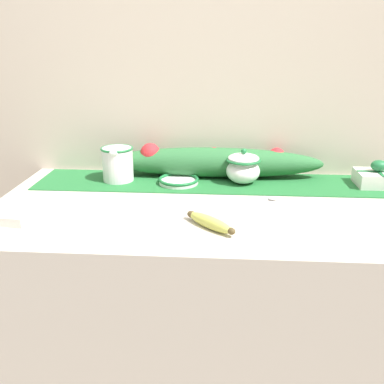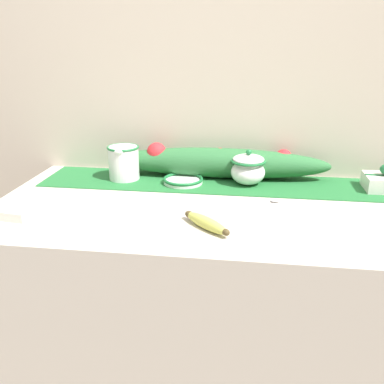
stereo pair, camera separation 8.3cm
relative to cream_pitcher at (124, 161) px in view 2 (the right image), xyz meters
name	(u,v)px [view 2 (the right image)]	position (x,y,z in m)	size (l,w,h in m)	color
countertop	(210,326)	(0.34, -0.21, -0.51)	(1.35, 0.68, 0.89)	beige
back_wall	(223,87)	(0.34, 0.15, 0.25)	(2.15, 0.04, 2.40)	beige
table_runner	(218,183)	(0.34, 0.00, -0.07)	(1.24, 0.24, 0.00)	#236B33
cream_pitcher	(124,161)	(0.00, 0.00, 0.00)	(0.11, 0.13, 0.12)	white
sugar_bowl	(248,169)	(0.44, 0.00, -0.01)	(0.12, 0.12, 0.12)	white
small_dish	(183,180)	(0.22, -0.02, -0.05)	(0.14, 0.14, 0.02)	white
banana	(206,223)	(0.34, -0.38, -0.05)	(0.14, 0.14, 0.03)	#CCD156
spoon	(269,201)	(0.51, -0.16, -0.06)	(0.19, 0.07, 0.01)	silver
napkin_stack	(16,209)	(-0.22, -0.36, -0.05)	(0.13, 0.13, 0.03)	silver
poinsettia_garland	(219,162)	(0.33, 0.07, -0.01)	(0.78, 0.12, 0.12)	#2D6B38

